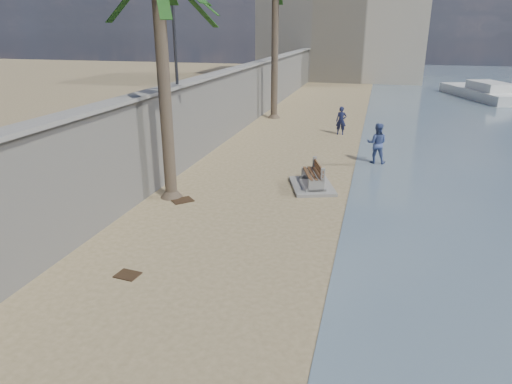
{
  "coord_description": "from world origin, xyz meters",
  "views": [
    {
      "loc": [
        2.75,
        -5.18,
        5.78
      ],
      "look_at": [
        -0.5,
        7.0,
        1.2
      ],
      "focal_mm": 32.0,
      "sensor_mm": 36.0,
      "label": 1
    }
  ],
  "objects_px": {
    "person_b": "(377,141)",
    "yacht_far": "(480,94)",
    "person_a": "(341,119)",
    "bench_far": "(312,178)"
  },
  "relations": [
    {
      "from": "person_b",
      "to": "yacht_far",
      "type": "height_order",
      "value": "person_b"
    },
    {
      "from": "yacht_far",
      "to": "person_a",
      "type": "bearing_deg",
      "value": 129.46
    },
    {
      "from": "person_a",
      "to": "bench_far",
      "type": "bearing_deg",
      "value": -92.79
    },
    {
      "from": "person_b",
      "to": "yacht_far",
      "type": "xyz_separation_m",
      "value": [
        8.31,
        22.72,
        -0.65
      ]
    },
    {
      "from": "yacht_far",
      "to": "person_b",
      "type": "bearing_deg",
      "value": 140.24
    },
    {
      "from": "person_a",
      "to": "yacht_far",
      "type": "bearing_deg",
      "value": 57.73
    },
    {
      "from": "bench_far",
      "to": "person_a",
      "type": "distance_m",
      "value": 9.54
    },
    {
      "from": "person_a",
      "to": "person_b",
      "type": "relative_size",
      "value": 0.91
    },
    {
      "from": "person_a",
      "to": "person_b",
      "type": "xyz_separation_m",
      "value": [
        2.03,
        -5.42,
        0.09
      ]
    },
    {
      "from": "bench_far",
      "to": "person_a",
      "type": "relative_size",
      "value": 1.4
    }
  ]
}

